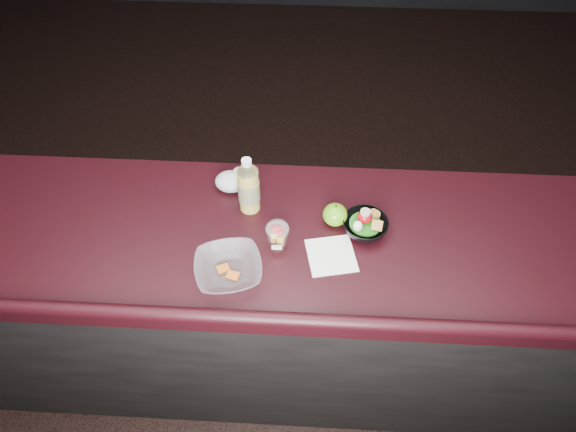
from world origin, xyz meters
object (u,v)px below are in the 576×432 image
object	(u,v)px
fruit_cup	(277,235)
snack_bowl	(365,225)
takeout_bowl	(228,269)
green_apple	(335,215)
lemonade_bottle	(249,189)

from	to	relation	value
fruit_cup	snack_bowl	size ratio (longest dim) A/B	0.59
takeout_bowl	green_apple	bearing A→B (deg)	34.81
lemonade_bottle	green_apple	bearing A→B (deg)	-10.00
green_apple	snack_bowl	world-z (taller)	green_apple
lemonade_bottle	snack_bowl	distance (m)	0.43
lemonade_bottle	snack_bowl	xyz separation A→B (m)	(0.42, -0.09, -0.07)
lemonade_bottle	takeout_bowl	xyz separation A→B (m)	(-0.04, -0.30, -0.07)
lemonade_bottle	fruit_cup	world-z (taller)	lemonade_bottle
fruit_cup	green_apple	xyz separation A→B (m)	(0.20, 0.12, -0.02)
snack_bowl	takeout_bowl	distance (m)	0.51
green_apple	snack_bowl	xyz separation A→B (m)	(0.11, -0.03, -0.01)
fruit_cup	lemonade_bottle	bearing A→B (deg)	123.49
green_apple	takeout_bowl	bearing A→B (deg)	-145.19
lemonade_bottle	fruit_cup	distance (m)	0.21
lemonade_bottle	takeout_bowl	distance (m)	0.31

